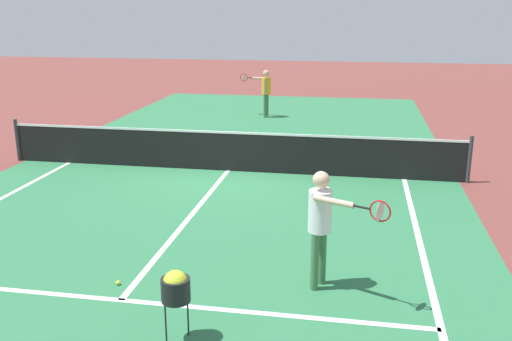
# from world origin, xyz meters

# --- Properties ---
(ground_plane) EXTENTS (60.00, 60.00, 0.00)m
(ground_plane) POSITION_xyz_m (0.00, 0.00, 0.00)
(ground_plane) COLOR brown
(court_surface_inbounds) EXTENTS (10.62, 24.40, 0.00)m
(court_surface_inbounds) POSITION_xyz_m (0.00, 0.00, 0.00)
(court_surface_inbounds) COLOR #2D7247
(court_surface_inbounds) RESTS_ON ground_plane
(line_sideline_right) EXTENTS (0.10, 11.89, 0.01)m
(line_sideline_right) POSITION_xyz_m (4.11, -5.95, 0.00)
(line_sideline_right) COLOR white
(line_sideline_right) RESTS_ON ground_plane
(line_service_near) EXTENTS (8.22, 0.10, 0.01)m
(line_service_near) POSITION_xyz_m (0.00, -6.40, 0.00)
(line_service_near) COLOR white
(line_service_near) RESTS_ON ground_plane
(line_center_service) EXTENTS (0.10, 6.40, 0.01)m
(line_center_service) POSITION_xyz_m (0.00, -3.20, 0.00)
(line_center_service) COLOR white
(line_center_service) RESTS_ON ground_plane
(net) EXTENTS (11.05, 0.09, 1.07)m
(net) POSITION_xyz_m (0.00, 0.00, 0.49)
(net) COLOR #33383D
(net) RESTS_ON ground_plane
(player_near) EXTENTS (1.06, 0.84, 1.67)m
(player_near) POSITION_xyz_m (2.58, -5.54, 1.04)
(player_near) COLOR #3F7247
(player_near) RESTS_ON ground_plane
(player_far) EXTENTS (1.17, 0.66, 1.67)m
(player_far) POSITION_xyz_m (-0.26, 7.10, 1.04)
(player_far) COLOR #3F7247
(player_far) RESTS_ON ground_plane
(ball_hopper) EXTENTS (0.34, 0.34, 0.87)m
(ball_hopper) POSITION_xyz_m (1.03, -7.15, 0.68)
(ball_hopper) COLOR black
(ball_hopper) RESTS_ON ground_plane
(tennis_ball_mid_court) EXTENTS (0.07, 0.07, 0.07)m
(tennis_ball_mid_court) POSITION_xyz_m (-0.22, -5.99, 0.03)
(tennis_ball_mid_court) COLOR #CCE033
(tennis_ball_mid_court) RESTS_ON ground_plane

